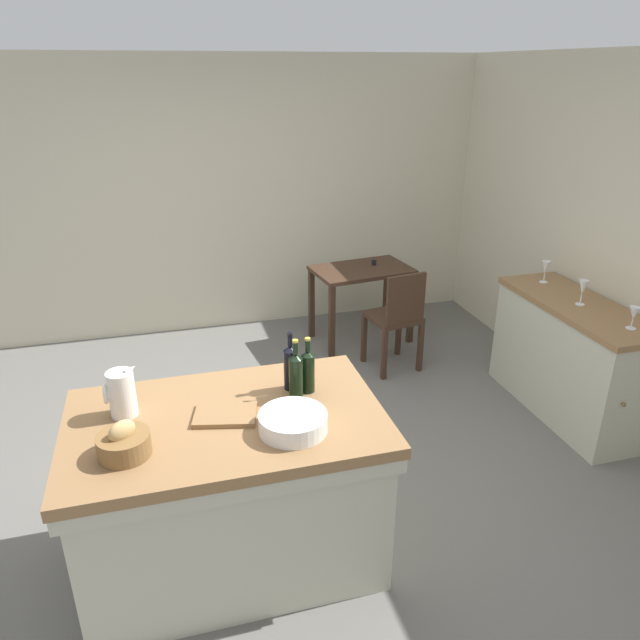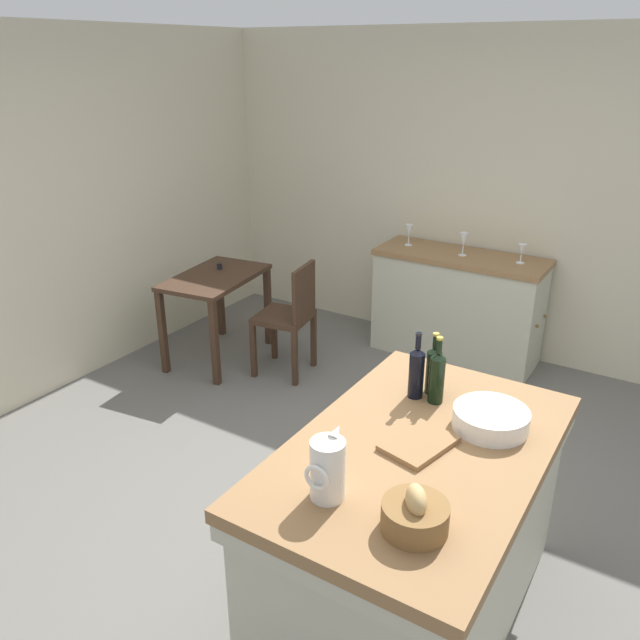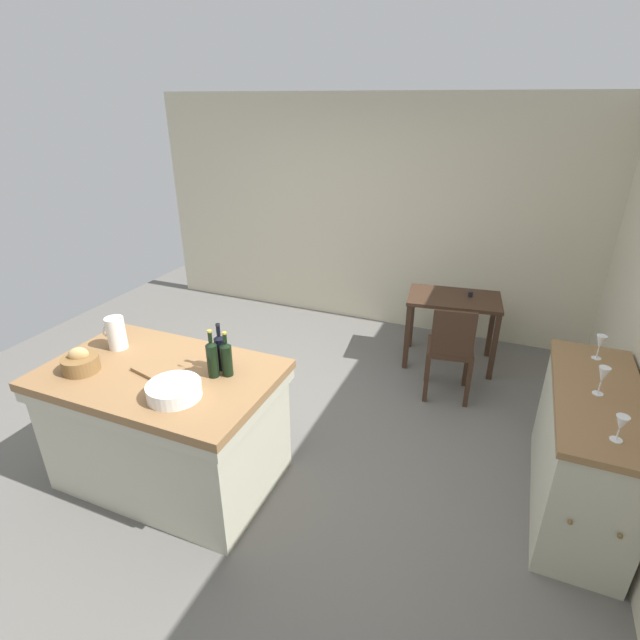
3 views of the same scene
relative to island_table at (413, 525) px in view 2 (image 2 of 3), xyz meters
The scene contains 17 objects.
ground_plane 0.90m from the island_table, 57.42° to the left, with size 6.76×6.76×0.00m, color #66635E.
wall_back 3.37m from the island_table, 82.79° to the left, with size 5.32×0.12×2.60m, color beige.
wall_right 3.18m from the island_table, 12.04° to the left, with size 0.12×5.20×2.60m, color beige.
island_table is the anchor object (origin of this frame).
side_cabinet 2.79m from the island_table, 17.08° to the left, with size 0.52×1.39×0.89m.
writing_desk 2.95m from the island_table, 57.58° to the left, with size 0.96×0.67×0.78m.
wooden_chair 2.46m from the island_table, 47.39° to the left, with size 0.46×0.46×0.92m.
pitcher 0.73m from the island_table, 162.27° to the left, with size 0.17×0.13×0.28m.
wash_bowl 0.58m from the island_table, 34.54° to the right, with size 0.33×0.33×0.09m, color white.
bread_basket 0.69m from the island_table, 157.90° to the right, with size 0.23×0.23×0.17m.
cutting_board 0.42m from the island_table, 97.82° to the left, with size 0.30×0.21×0.02m, color olive.
wine_bottle_dark 0.72m from the island_table, 16.73° to the left, with size 0.07×0.07×0.31m.
wine_bottle_amber 0.69m from the island_table, 26.80° to the left, with size 0.07×0.07×0.33m.
wine_bottle_green 0.67m from the island_table, 13.19° to the left, with size 0.07×0.07×0.33m.
wine_glass_far_left 2.77m from the island_table, ahead, with size 0.07×0.07×0.15m.
wine_glass_left 2.83m from the island_table, 16.94° to the left, with size 0.07×0.07×0.19m.
wine_glass_middle 3.03m from the island_table, 25.76° to the left, with size 0.07×0.07×0.17m.
Camera 2 is at (-2.51, -1.48, 2.40)m, focal length 35.80 mm.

